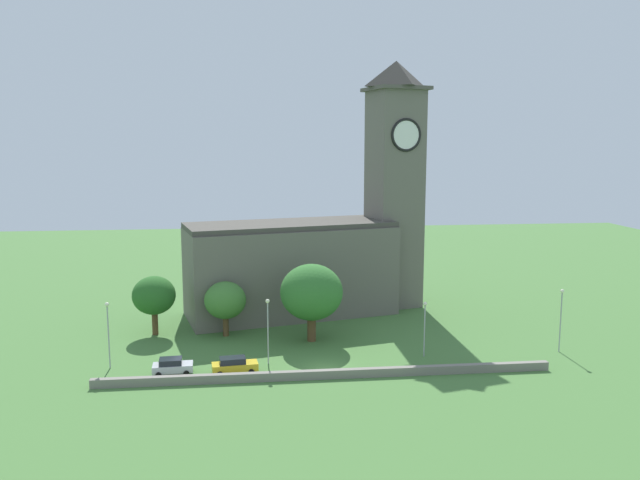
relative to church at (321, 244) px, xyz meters
name	(u,v)px	position (x,y,z in m)	size (l,w,h in m)	color
ground_plane	(311,328)	(-2.29, -8.47, -9.70)	(200.00, 200.00, 0.00)	#477538
church	(321,244)	(0.00, 0.00, 0.00)	(34.92, 17.15, 35.07)	#666056
quay_barrier	(328,374)	(-2.29, -26.13, -9.26)	(46.62, 0.70, 0.89)	gray
car_silver	(172,366)	(-18.09, -23.09, -8.86)	(4.18, 2.42, 1.65)	silver
car_yellow	(234,365)	(-11.72, -23.59, -8.84)	(4.87, 2.46, 1.70)	gold
streetlamp_west_end	(108,325)	(-24.85, -20.70, -4.92)	(0.44, 0.44, 7.17)	#9EA0A5
streetlamp_west_mid	(268,321)	(-8.14, -21.14, -4.92)	(0.44, 0.44, 7.17)	#9EA0A5
streetlamp_central	(425,320)	(9.25, -20.65, -5.46)	(0.44, 0.44, 6.25)	#9EA0A5
streetlamp_east_mid	(561,310)	(25.03, -20.82, -4.84)	(0.44, 0.44, 7.32)	#9EA0A5
tree_riverside_east	(154,296)	(-21.83, -8.92, -4.74)	(5.31, 5.31, 7.39)	brown
tree_churchyard	(311,292)	(-2.71, -13.66, -3.72)	(7.49, 7.49, 9.39)	brown
tree_by_tower	(225,300)	(-13.06, -10.48, -5.20)	(5.12, 5.12, 6.84)	brown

